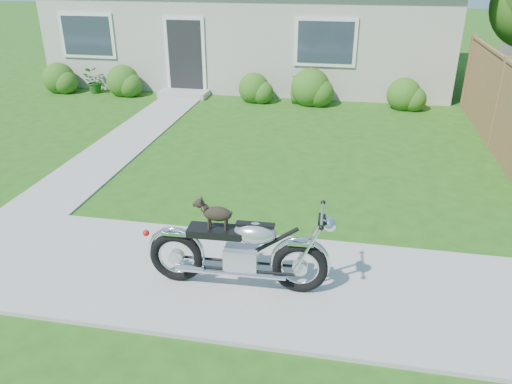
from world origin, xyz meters
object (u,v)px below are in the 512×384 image
(fence, at_px, (498,104))
(motorcycle_with_dog, at_px, (241,250))
(potted_plant_left, at_px, (93,81))
(potted_plant_right, at_px, (297,90))
(house, at_px, (256,9))

(fence, xyz_separation_m, motorcycle_with_dog, (-4.14, -5.95, -0.40))
(potted_plant_left, height_order, motorcycle_with_dog, motorcycle_with_dog)
(fence, bearing_deg, motorcycle_with_dog, -124.87)
(potted_plant_left, bearing_deg, potted_plant_right, 0.00)
(potted_plant_left, distance_m, motorcycle_with_dog, 10.85)
(fence, bearing_deg, potted_plant_right, 147.94)
(potted_plant_right, bearing_deg, motorcycle_with_dog, -87.85)
(fence, bearing_deg, house, 135.26)
(house, height_order, fence, house)
(potted_plant_right, xyz_separation_m, motorcycle_with_dog, (0.33, -8.75, 0.17))
(potted_plant_left, bearing_deg, motorcycle_with_dog, -53.69)
(fence, height_order, potted_plant_right, fence)
(house, distance_m, fence, 8.96)
(house, height_order, potted_plant_right, house)
(fence, distance_m, motorcycle_with_dog, 7.26)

